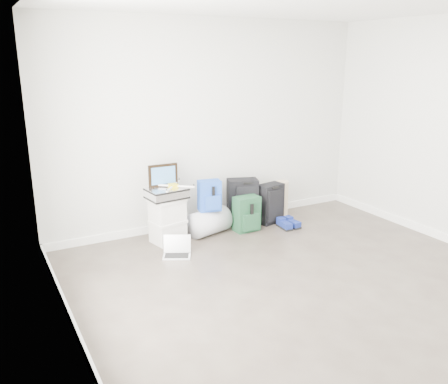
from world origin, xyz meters
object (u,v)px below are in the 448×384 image
boxes_stack (168,220)px  briefcase (167,193)px  duffel_bag (209,222)px  carry_on (271,204)px  laptop (177,251)px  large_suitcase (243,202)px

boxes_stack → briefcase: 0.34m
duffel_bag → carry_on: 0.95m
boxes_stack → briefcase: (-0.00, 0.00, 0.34)m
boxes_stack → laptop: boxes_stack is taller
large_suitcase → carry_on: bearing=-2.8°
large_suitcase → duffel_bag: bearing=-148.0°
laptop → large_suitcase: bearing=52.6°
carry_on → briefcase: bearing=167.1°
duffel_bag → carry_on: (0.94, -0.01, 0.11)m
briefcase → large_suitcase: bearing=0.0°
briefcase → carry_on: briefcase is taller
briefcase → laptop: briefcase is taller
briefcase → laptop: 0.73m
duffel_bag → large_suitcase: size_ratio=0.85×
briefcase → large_suitcase: 1.20m
briefcase → laptop: (-0.07, -0.44, -0.57)m
carry_on → duffel_bag: bearing=167.2°
duffel_bag → large_suitcase: large_suitcase is taller
boxes_stack → laptop: size_ratio=1.46×
briefcase → duffel_bag: 0.73m
large_suitcase → carry_on: large_suitcase is taller
briefcase → large_suitcase: (1.15, 0.13, -0.31)m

